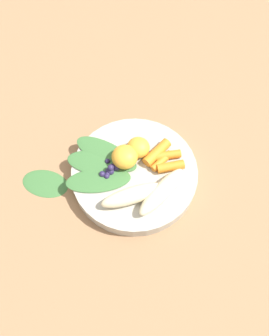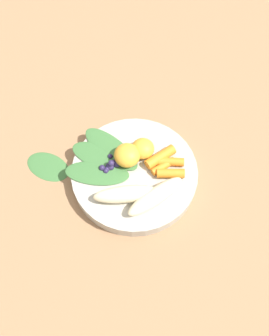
# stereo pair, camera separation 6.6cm
# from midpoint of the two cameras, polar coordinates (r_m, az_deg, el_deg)

# --- Properties ---
(ground_plane) EXTENTS (2.40, 2.40, 0.00)m
(ground_plane) POSITION_cam_midpoint_polar(r_m,az_deg,el_deg) (0.70, 2.71, -1.77)
(ground_plane) COLOR #99704C
(bowl) EXTENTS (0.24, 0.24, 0.03)m
(bowl) POSITION_cam_midpoint_polar(r_m,az_deg,el_deg) (0.68, 2.76, -1.23)
(bowl) COLOR #B2AD9E
(bowl) RESTS_ON ground_plane
(banana_peeled_left) EXTENTS (0.12, 0.04, 0.03)m
(banana_peeled_left) POSITION_cam_midpoint_polar(r_m,az_deg,el_deg) (0.63, 6.67, -4.71)
(banana_peeled_left) COLOR beige
(banana_peeled_left) RESTS_ON bowl
(banana_peeled_right) EXTENTS (0.12, 0.08, 0.03)m
(banana_peeled_right) POSITION_cam_midpoint_polar(r_m,az_deg,el_deg) (0.63, 1.63, -4.56)
(banana_peeled_right) COLOR beige
(banana_peeled_right) RESTS_ON bowl
(orange_segment_near) EXTENTS (0.05, 0.05, 0.04)m
(orange_segment_near) POSITION_cam_midpoint_polar(r_m,az_deg,el_deg) (0.66, 1.78, 1.91)
(orange_segment_near) COLOR #F4A833
(orange_segment_near) RESTS_ON bowl
(orange_segment_far) EXTENTS (0.04, 0.04, 0.03)m
(orange_segment_far) POSITION_cam_midpoint_polar(r_m,az_deg,el_deg) (0.67, 4.15, 2.92)
(orange_segment_far) COLOR #F4A833
(orange_segment_far) RESTS_ON bowl
(carrot_front) EXTENTS (0.05, 0.04, 0.02)m
(carrot_front) POSITION_cam_midpoint_polar(r_m,az_deg,el_deg) (0.66, 8.72, -1.14)
(carrot_front) COLOR orange
(carrot_front) RESTS_ON bowl
(carrot_mid_left) EXTENTS (0.05, 0.02, 0.01)m
(carrot_mid_left) POSITION_cam_midpoint_polar(r_m,az_deg,el_deg) (0.67, 7.50, 0.01)
(carrot_mid_left) COLOR orange
(carrot_mid_left) RESTS_ON bowl
(carrot_mid_right) EXTENTS (0.05, 0.04, 0.02)m
(carrot_mid_right) POSITION_cam_midpoint_polar(r_m,az_deg,el_deg) (0.68, 8.72, 0.75)
(carrot_mid_right) COLOR orange
(carrot_mid_right) RESTS_ON bowl
(carrot_rear) EXTENTS (0.06, 0.02, 0.02)m
(carrot_rear) POSITION_cam_midpoint_polar(r_m,az_deg,el_deg) (0.68, 6.99, 1.53)
(carrot_rear) COLOR orange
(carrot_rear) RESTS_ON bowl
(blueberry_pile) EXTENTS (0.04, 0.03, 0.02)m
(blueberry_pile) POSITION_cam_midpoint_polar(r_m,az_deg,el_deg) (0.67, -1.10, 0.19)
(blueberry_pile) COLOR #2D234C
(blueberry_pile) RESTS_ON bowl
(kale_leaf_left) EXTENTS (0.09, 0.14, 0.01)m
(kale_leaf_left) POSITION_cam_midpoint_polar(r_m,az_deg,el_deg) (0.69, -1.13, 2.91)
(kale_leaf_left) COLOR #3D7038
(kale_leaf_left) RESTS_ON bowl
(kale_leaf_right) EXTENTS (0.11, 0.12, 0.01)m
(kale_leaf_right) POSITION_cam_midpoint_polar(r_m,az_deg,el_deg) (0.68, -3.11, 1.75)
(kale_leaf_right) COLOR #3D7038
(kale_leaf_right) RESTS_ON bowl
(kale_leaf_rear) EXTENTS (0.13, 0.12, 0.01)m
(kale_leaf_rear) POSITION_cam_midpoint_polar(r_m,az_deg,el_deg) (0.66, -3.29, -1.09)
(kale_leaf_rear) COLOR #3D7038
(kale_leaf_rear) RESTS_ON bowl
(kale_leaf_stray) EXTENTS (0.10, 0.11, 0.01)m
(kale_leaf_stray) POSITION_cam_midpoint_polar(r_m,az_deg,el_deg) (0.72, -11.40, 0.06)
(kale_leaf_stray) COLOR #3D7038
(kale_leaf_stray) RESTS_ON ground_plane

